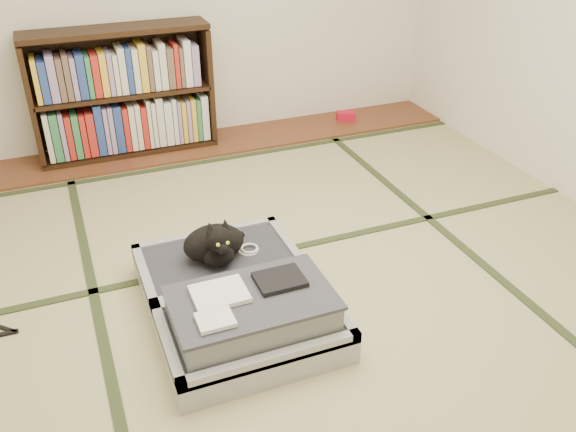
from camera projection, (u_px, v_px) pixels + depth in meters
name	position (u px, v px, depth m)	size (l,w,h in m)	color
floor	(304.00, 292.00, 3.10)	(4.50, 4.50, 0.00)	tan
wood_strip	(203.00, 144.00, 4.70)	(4.00, 0.50, 0.02)	brown
red_item	(346.00, 116.00, 5.11)	(0.15, 0.09, 0.07)	red
tatami_borders	(271.00, 243.00, 3.50)	(4.00, 4.50, 0.01)	#2D381E
bookcase	(123.00, 95.00, 4.37)	(1.27, 0.29, 0.92)	black
suitcase	(238.00, 301.00, 2.87)	(0.80, 1.06, 0.31)	#ACACB1
cat	(215.00, 244.00, 3.02)	(0.35, 0.36, 0.29)	black
cable_coil	(249.00, 249.00, 3.15)	(0.11, 0.11, 0.03)	white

